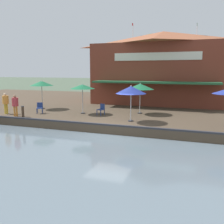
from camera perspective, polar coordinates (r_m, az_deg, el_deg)
name	(u,v)px	position (r m, az deg, el deg)	size (l,w,h in m)	color
ground_plane	(109,136)	(15.31, -0.68, -5.42)	(220.00, 220.00, 0.00)	#4C5B47
quay_deck	(146,107)	(25.66, 7.85, 1.23)	(22.00, 56.00, 0.60)	#4C3D2D
quay_edge_fender	(110,125)	(15.25, -0.55, -2.97)	(0.20, 50.40, 0.10)	#2D2D33
waterfront_restaurant	(162,67)	(27.28, 11.44, 10.08)	(10.13, 13.73, 8.33)	brown
patio_umbrella_by_entrance	(42,83)	(22.74, -15.80, 6.30)	(2.02, 2.02, 2.47)	#B7B7B7
patio_umbrella_near_quay_edge	(140,87)	(19.47, 6.45, 5.81)	(2.12, 2.12, 2.38)	#B7B7B7
patio_umbrella_far_corner	(82,87)	(19.49, -6.80, 5.77)	(1.90, 1.90, 2.32)	#B7B7B7
patio_umbrella_back_row	(131,90)	(16.33, 4.36, 5.06)	(2.00, 2.00, 2.38)	#B7B7B7
cafe_chair_beside_entrance	(40,107)	(20.38, -16.19, 1.03)	(0.60, 0.60, 0.85)	navy
cafe_chair_under_first_umbrella	(101,109)	(18.86, -2.46, 0.74)	(0.57, 0.57, 0.85)	navy
person_near_entrance	(6,101)	(20.97, -23.16, 2.35)	(0.46, 0.46, 1.63)	gold
person_mid_patio	(15,103)	(19.50, -21.27, 1.90)	(0.45, 0.45, 1.59)	orange
mooring_post	(23,112)	(18.68, -19.71, 0.01)	(0.22, 0.22, 0.87)	#473323
tree_downstream_bank	(165,56)	(31.62, 12.09, 12.30)	(4.30, 4.09, 7.19)	brown
tree_behind_restaurant	(151,53)	(33.84, 8.84, 13.19)	(4.92, 4.69, 8.07)	brown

